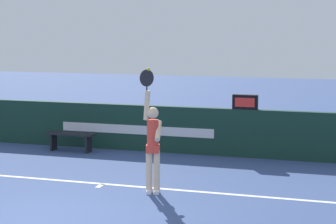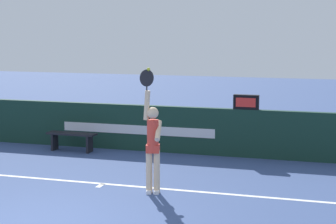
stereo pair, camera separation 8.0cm
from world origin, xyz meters
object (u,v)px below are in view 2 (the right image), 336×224
(speed_display, at_px, (246,102))
(courtside_bench_near, at_px, (72,137))
(tennis_player, at_px, (153,142))
(tennis_ball, at_px, (149,69))

(speed_display, distance_m, courtside_bench_near, 4.77)
(tennis_player, bearing_deg, courtside_bench_near, 136.67)
(speed_display, height_order, tennis_player, tennis_player)
(tennis_player, distance_m, tennis_ball, 1.46)
(speed_display, height_order, tennis_ball, tennis_ball)
(tennis_player, height_order, tennis_ball, tennis_ball)
(tennis_ball, bearing_deg, tennis_player, 8.48)
(speed_display, xyz_separation_m, tennis_player, (-1.27, -3.78, -0.39))
(tennis_player, distance_m, courtside_bench_near, 4.64)
(tennis_player, xyz_separation_m, courtside_bench_near, (-3.34, 3.15, -0.67))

